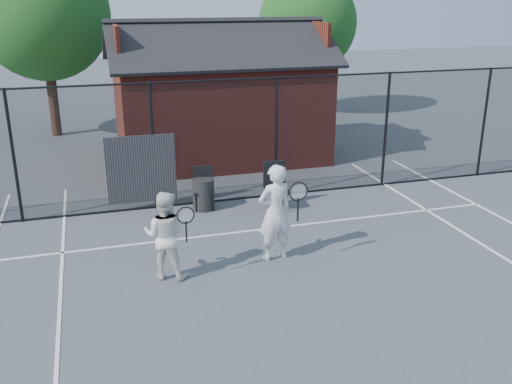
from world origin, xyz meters
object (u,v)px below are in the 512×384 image
object	(u,v)px
chair_left	(204,189)
waste_bin	(203,194)
player_front	(275,212)
chair_right	(276,187)
clubhouse	(219,106)
player_back	(165,235)

from	to	relation	value
chair_left	waste_bin	size ratio (longest dim) A/B	1.33
player_front	waste_bin	distance (m)	3.16
chair_left	chair_right	bearing A→B (deg)	-8.38
clubhouse	player_back	distance (m)	8.09
clubhouse	chair_right	world-z (taller)	clubhouse
chair_right	player_front	bearing A→B (deg)	-104.15
player_front	chair_left	world-z (taller)	player_front
chair_left	chair_right	world-z (taller)	chair_right
player_front	waste_bin	size ratio (longest dim) A/B	2.53
chair_left	player_back	bearing A→B (deg)	-104.27
clubhouse	waste_bin	distance (m)	4.79
player_front	player_back	size ratio (longest dim) A/B	1.17
clubhouse	player_front	bearing A→B (deg)	-95.07
clubhouse	player_back	xyz separation A→B (m)	(-2.76, -7.56, -0.80)
player_front	waste_bin	xyz separation A→B (m)	(-0.77, 3.01, -0.57)
player_back	chair_left	size ratio (longest dim) A/B	1.63
player_front	waste_bin	world-z (taller)	player_front
player_back	chair_left	world-z (taller)	player_back
chair_right	chair_left	bearing A→B (deg)	168.08
clubhouse	player_back	world-z (taller)	clubhouse
player_front	clubhouse	bearing A→B (deg)	84.93
clubhouse	player_front	world-z (taller)	clubhouse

